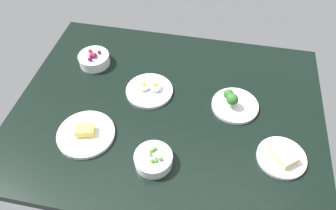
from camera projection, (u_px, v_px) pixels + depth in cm
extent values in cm
cube|color=black|center=(168.00, 111.00, 134.24)|extent=(127.21, 98.91, 4.00)
cylinder|color=silver|center=(86.00, 134.00, 123.23)|extent=(22.30, 22.30, 1.49)
torus|color=#B7B7BC|center=(86.00, 133.00, 122.67)|extent=(20.12, 20.12, 0.50)
cube|color=#F2D14C|center=(85.00, 130.00, 121.44)|extent=(8.05, 6.52, 3.22)
cylinder|color=silver|center=(149.00, 91.00, 138.20)|extent=(20.29, 20.29, 1.44)
torus|color=#B7B7BC|center=(149.00, 90.00, 137.65)|extent=(18.35, 18.35, 0.50)
ellipsoid|color=white|center=(144.00, 87.00, 137.02)|extent=(4.74, 4.74, 2.61)
sphere|color=yellow|center=(144.00, 85.00, 136.12)|extent=(1.90, 1.90, 1.90)
ellipsoid|color=white|center=(156.00, 87.00, 136.67)|extent=(5.08, 5.08, 2.80)
sphere|color=yellow|center=(155.00, 85.00, 135.71)|extent=(2.03, 2.03, 2.03)
cylinder|color=silver|center=(235.00, 106.00, 132.70)|extent=(19.32, 19.32, 1.45)
torus|color=#B7B7BC|center=(235.00, 104.00, 132.15)|extent=(17.50, 17.50, 0.50)
cylinder|color=#9EBC72|center=(228.00, 98.00, 133.14)|extent=(1.47, 1.47, 1.84)
sphere|color=#2D6023|center=(229.00, 94.00, 131.25)|extent=(4.21, 4.21, 4.21)
cylinder|color=#9EBC72|center=(231.00, 104.00, 130.47)|extent=(1.68, 1.68, 2.61)
sphere|color=#2D6023|center=(232.00, 99.00, 128.11)|extent=(4.81, 4.81, 4.81)
cylinder|color=#9EBC72|center=(230.00, 103.00, 130.92)|extent=(1.42, 1.42, 2.77)
sphere|color=#2D6023|center=(231.00, 98.00, 128.71)|extent=(4.06, 4.06, 4.06)
cylinder|color=silver|center=(155.00, 160.00, 114.20)|extent=(13.74, 13.74, 4.27)
torus|color=silver|center=(155.00, 157.00, 112.58)|extent=(13.99, 13.99, 0.80)
sphere|color=#599E38|center=(150.00, 151.00, 113.38)|extent=(1.13, 1.13, 1.13)
sphere|color=#599E38|center=(152.00, 150.00, 113.53)|extent=(1.33, 1.33, 1.33)
sphere|color=#599E38|center=(155.00, 148.00, 114.04)|extent=(1.36, 1.36, 1.36)
sphere|color=#599E38|center=(152.00, 161.00, 110.66)|extent=(1.44, 1.44, 1.44)
sphere|color=#599E38|center=(160.00, 159.00, 111.16)|extent=(1.55, 1.55, 1.55)
sphere|color=#599E38|center=(156.00, 158.00, 111.58)|extent=(1.07, 1.07, 1.07)
sphere|color=#599E38|center=(156.00, 161.00, 110.72)|extent=(1.45, 1.45, 1.45)
sphere|color=#599E38|center=(151.00, 155.00, 112.46)|extent=(1.17, 1.17, 1.17)
cylinder|color=silver|center=(281.00, 158.00, 116.46)|extent=(17.91, 17.91, 1.39)
torus|color=#B7B7BC|center=(282.00, 157.00, 115.93)|extent=(16.26, 16.26, 0.50)
cube|color=beige|center=(282.00, 156.00, 115.47)|extent=(11.06, 11.54, 1.20)
cube|color=#E5B24C|center=(283.00, 154.00, 114.71)|extent=(11.06, 11.54, 0.80)
cube|color=beige|center=(284.00, 153.00, 113.95)|extent=(11.06, 11.54, 1.20)
cylinder|color=silver|center=(94.00, 60.00, 148.89)|extent=(14.13, 14.13, 4.74)
torus|color=silver|center=(93.00, 56.00, 147.09)|extent=(14.36, 14.36, 0.80)
sphere|color=#59144C|center=(90.00, 59.00, 144.00)|extent=(2.05, 2.05, 2.05)
sphere|color=#59144C|center=(99.00, 52.00, 147.41)|extent=(1.76, 1.76, 1.76)
sphere|color=#B2232D|center=(91.00, 55.00, 145.59)|extent=(2.20, 2.20, 2.20)
sphere|color=maroon|center=(95.00, 55.00, 146.26)|extent=(1.75, 1.75, 1.75)
sphere|color=#B2232D|center=(90.00, 51.00, 147.77)|extent=(1.96, 1.96, 1.96)
sphere|color=#59144C|center=(94.00, 56.00, 145.32)|extent=(2.02, 2.02, 2.02)
sphere|color=maroon|center=(92.00, 55.00, 145.92)|extent=(1.75, 1.75, 1.75)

